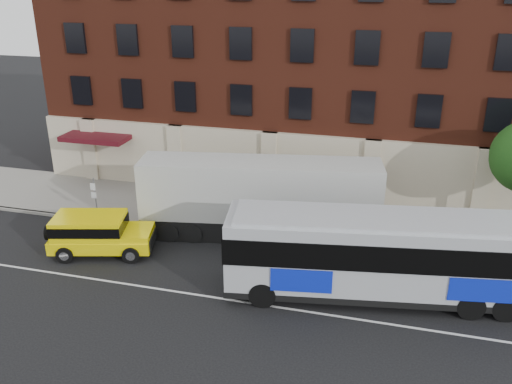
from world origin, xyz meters
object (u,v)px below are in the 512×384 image
(city_bus, at_px, (390,254))
(yellow_suv, at_px, (97,232))
(shipping_container, at_px, (260,199))
(sign_pole, at_px, (95,196))

(city_bus, bearing_deg, yellow_suv, 178.77)
(city_bus, xyz_separation_m, shipping_container, (-6.68, 4.30, -0.04))
(yellow_suv, bearing_deg, shipping_container, 29.10)
(sign_pole, height_order, shipping_container, shipping_container)
(sign_pole, xyz_separation_m, city_bus, (15.90, -3.64, 0.60))
(city_bus, distance_m, shipping_container, 7.94)
(sign_pole, bearing_deg, shipping_container, 4.06)
(city_bus, height_order, shipping_container, shipping_container)
(sign_pole, relative_size, shipping_container, 0.20)
(yellow_suv, height_order, shipping_container, shipping_container)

